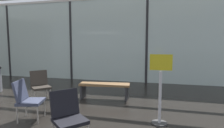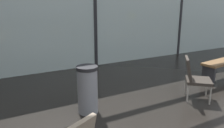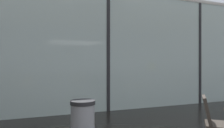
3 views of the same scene
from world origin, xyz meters
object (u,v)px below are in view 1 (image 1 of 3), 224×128
object	(u,v)px
lounge_chair_5	(68,114)
waiting_bench	(105,87)
parked_airplane	(108,35)
lounge_chair_3	(27,97)
lounge_chair_1	(40,84)
info_sign	(160,92)

from	to	relation	value
lounge_chair_5	waiting_bench	bearing A→B (deg)	43.17
parked_airplane	waiting_bench	xyz separation A→B (m)	(1.92, -7.24, -1.93)
parked_airplane	lounge_chair_3	world-z (taller)	parked_airplane
parked_airplane	lounge_chair_1	distance (m)	8.05
waiting_bench	info_sign	bearing A→B (deg)	-48.20
parked_airplane	lounge_chair_5	size ratio (longest dim) A/B	12.85
lounge_chair_1	parked_airplane	bearing A→B (deg)	42.49
lounge_chair_1	waiting_bench	distance (m)	1.89
parked_airplane	lounge_chair_5	distance (m)	10.15
lounge_chair_1	lounge_chair_5	distance (m)	2.71
lounge_chair_3	lounge_chair_5	bearing A→B (deg)	-131.74
lounge_chair_3	waiting_bench	size ratio (longest dim) A/B	0.57
waiting_bench	info_sign	xyz separation A→B (m)	(1.60, -1.42, 0.32)
lounge_chair_3	lounge_chair_5	xyz separation A→B (m)	(1.31, -0.63, 0.00)
lounge_chair_1	info_sign	world-z (taller)	info_sign
lounge_chair_1	info_sign	size ratio (longest dim) A/B	0.60
info_sign	waiting_bench	bearing A→B (deg)	138.35
lounge_chair_5	parked_airplane	bearing A→B (deg)	52.33
lounge_chair_1	info_sign	distance (m)	3.49
lounge_chair_3	waiting_bench	distance (m)	2.25
parked_airplane	lounge_chair_3	distance (m)	9.34
parked_airplane	lounge_chair_3	bearing A→B (deg)	-85.47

